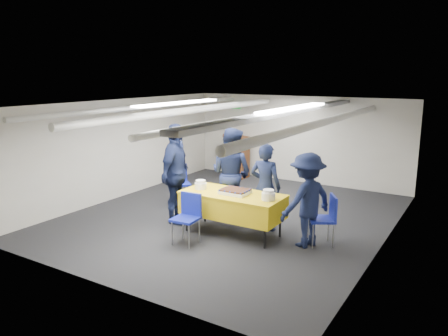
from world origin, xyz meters
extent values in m
plane|color=black|center=(0.00, 0.00, 0.00)|extent=(7.00, 7.00, 0.00)
cube|color=beige|center=(0.00, 3.49, 1.15)|extent=(6.00, 0.02, 2.30)
cube|color=beige|center=(-2.99, 0.00, 1.15)|extent=(0.02, 7.00, 2.30)
cube|color=beige|center=(2.99, 0.00, 1.15)|extent=(0.02, 7.00, 2.30)
cube|color=silver|center=(0.00, 0.00, 2.29)|extent=(6.00, 7.00, 0.02)
cylinder|color=silver|center=(-2.00, 0.00, 2.18)|extent=(0.10, 6.90, 0.10)
cylinder|color=silver|center=(-0.90, 0.00, 2.14)|extent=(0.14, 6.90, 0.14)
cylinder|color=silver|center=(0.60, 0.00, 2.10)|extent=(0.10, 6.90, 0.10)
cylinder|color=silver|center=(1.90, 0.00, 2.06)|extent=(0.14, 6.90, 0.14)
cube|color=gray|center=(1.20, 0.00, 2.20)|extent=(0.28, 6.90, 0.08)
cube|color=white|center=(-1.30, 0.00, 2.27)|extent=(0.25, 2.60, 0.04)
cube|color=white|center=(1.30, 0.00, 2.27)|extent=(0.25, 2.60, 0.04)
cube|color=#0C591E|center=(-1.90, 3.47, 1.95)|extent=(0.30, 0.04, 0.12)
cylinder|color=black|center=(-0.28, -1.15, 0.18)|extent=(0.04, 0.04, 0.36)
cylinder|color=black|center=(1.34, -1.15, 0.18)|extent=(0.04, 0.04, 0.36)
cylinder|color=black|center=(-0.28, -0.53, 0.18)|extent=(0.04, 0.04, 0.36)
cylinder|color=black|center=(1.34, -0.53, 0.18)|extent=(0.04, 0.04, 0.36)
cube|color=yellow|center=(0.53, -0.84, 0.54)|extent=(1.84, 0.84, 0.39)
cube|color=yellow|center=(0.53, -0.84, 0.76)|extent=(1.86, 0.86, 0.03)
cube|color=white|center=(0.58, -0.85, 0.80)|extent=(0.49, 0.39, 0.06)
cube|color=black|center=(0.58, -0.85, 0.84)|extent=(0.47, 0.38, 0.03)
sphere|color=navy|center=(0.37, -1.03, 0.84)|extent=(0.04, 0.04, 0.04)
sphere|color=navy|center=(0.37, -0.67, 0.84)|extent=(0.04, 0.04, 0.04)
sphere|color=navy|center=(0.47, -1.03, 0.84)|extent=(0.04, 0.04, 0.04)
sphere|color=navy|center=(0.47, -0.67, 0.84)|extent=(0.04, 0.04, 0.04)
sphere|color=navy|center=(0.58, -1.03, 0.84)|extent=(0.04, 0.04, 0.04)
sphere|color=navy|center=(0.58, -0.67, 0.84)|extent=(0.04, 0.04, 0.04)
sphere|color=navy|center=(0.69, -1.03, 0.84)|extent=(0.04, 0.04, 0.04)
sphere|color=navy|center=(0.69, -0.67, 0.84)|extent=(0.04, 0.04, 0.04)
sphere|color=navy|center=(0.80, -1.03, 0.84)|extent=(0.04, 0.04, 0.04)
sphere|color=navy|center=(0.80, -0.67, 0.84)|extent=(0.04, 0.04, 0.04)
sphere|color=navy|center=(0.35, -0.94, 0.84)|extent=(0.04, 0.04, 0.04)
sphere|color=navy|center=(0.82, -0.94, 0.84)|extent=(0.04, 0.04, 0.04)
sphere|color=navy|center=(0.35, -0.85, 0.84)|extent=(0.04, 0.04, 0.04)
sphere|color=navy|center=(0.82, -0.85, 0.84)|extent=(0.04, 0.04, 0.04)
sphere|color=navy|center=(0.35, -0.76, 0.84)|extent=(0.04, 0.04, 0.04)
sphere|color=navy|center=(0.82, -0.76, 0.84)|extent=(0.04, 0.04, 0.04)
cylinder|color=white|center=(-0.13, -0.89, 0.83)|extent=(0.22, 0.22, 0.12)
cylinder|color=white|center=(-0.13, -0.89, 0.91)|extent=(0.18, 0.18, 0.05)
cylinder|color=white|center=(1.26, -0.89, 0.84)|extent=(0.23, 0.23, 0.13)
cylinder|color=white|center=(1.26, -0.89, 0.93)|extent=(0.19, 0.19, 0.05)
cube|color=brown|center=(-1.60, 3.05, 0.55)|extent=(0.55, 0.45, 1.10)
cube|color=brown|center=(-1.60, 3.02, 1.15)|extent=(0.62, 0.53, 0.21)
cylinder|color=gold|center=(-1.60, 2.81, 0.70)|extent=(0.28, 0.02, 0.28)
cylinder|color=gray|center=(-0.07, -1.86, 0.21)|extent=(0.02, 0.02, 0.43)
cylinder|color=gray|center=(0.27, -1.84, 0.21)|extent=(0.02, 0.02, 0.43)
cylinder|color=gray|center=(-0.09, -1.52, 0.21)|extent=(0.02, 0.02, 0.43)
cylinder|color=gray|center=(0.25, -1.50, 0.21)|extent=(0.02, 0.02, 0.43)
cube|color=navy|center=(0.09, -1.68, 0.45)|extent=(0.45, 0.45, 0.04)
cube|color=navy|center=(0.08, -1.49, 0.67)|extent=(0.40, 0.07, 0.40)
cylinder|color=gray|center=(1.84, -0.43, 0.21)|extent=(0.02, 0.02, 0.43)
cylinder|color=gray|center=(2.02, -0.72, 0.21)|extent=(0.02, 0.02, 0.43)
cylinder|color=gray|center=(2.13, -0.25, 0.21)|extent=(0.02, 0.02, 0.43)
cylinder|color=gray|center=(2.31, -0.54, 0.21)|extent=(0.02, 0.02, 0.43)
cube|color=navy|center=(2.08, -0.49, 0.45)|extent=(0.58, 0.58, 0.04)
cube|color=navy|center=(2.24, -0.39, 0.67)|extent=(0.24, 0.36, 0.40)
cylinder|color=gray|center=(-1.42, -0.04, 0.21)|extent=(0.02, 0.02, 0.43)
cylinder|color=gray|center=(-1.20, 0.22, 0.21)|extent=(0.02, 0.02, 0.43)
cylinder|color=gray|center=(-1.68, 0.18, 0.21)|extent=(0.02, 0.02, 0.43)
cylinder|color=gray|center=(-1.46, 0.44, 0.21)|extent=(0.02, 0.02, 0.43)
cube|color=navy|center=(-1.44, 0.20, 0.45)|extent=(0.59, 0.59, 0.04)
cube|color=navy|center=(-1.59, 0.32, 0.67)|extent=(0.29, 0.33, 0.40)
imported|color=black|center=(0.91, -0.30, 0.82)|extent=(0.62, 0.42, 1.64)
imported|color=black|center=(0.05, -0.08, 0.92)|extent=(0.94, 0.76, 1.85)
imported|color=black|center=(-0.75, -0.86, 0.98)|extent=(0.77, 1.23, 1.95)
imported|color=black|center=(1.87, -0.66, 0.80)|extent=(0.98, 1.20, 1.61)
camera|label=1|loc=(4.36, -7.38, 2.89)|focal=35.00mm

